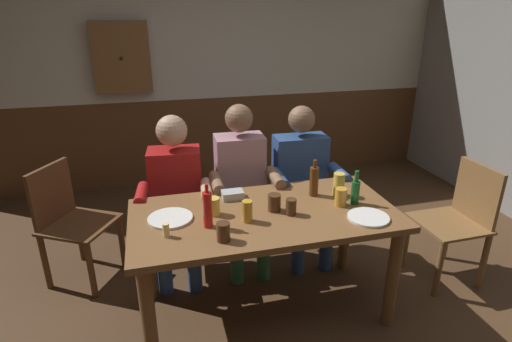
# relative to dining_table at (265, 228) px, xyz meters

# --- Properties ---
(ground_plane) EXTENTS (6.44, 6.44, 0.00)m
(ground_plane) POSITION_rel_dining_table_xyz_m (0.00, 0.01, -0.62)
(ground_plane) COLOR #4C331E
(back_wall_upper) EXTENTS (5.37, 0.12, 1.52)m
(back_wall_upper) POSITION_rel_dining_table_xyz_m (0.00, 2.44, 1.11)
(back_wall_upper) COLOR beige
(back_wall_wainscot) EXTENTS (5.37, 0.12, 0.97)m
(back_wall_wainscot) POSITION_rel_dining_table_xyz_m (0.00, 2.44, -0.14)
(back_wall_wainscot) COLOR brown
(back_wall_wainscot) RESTS_ON ground_plane
(dining_table) EXTENTS (1.63, 0.81, 0.74)m
(dining_table) POSITION_rel_dining_table_xyz_m (0.00, 0.00, 0.00)
(dining_table) COLOR brown
(dining_table) RESTS_ON ground_plane
(person_0) EXTENTS (0.54, 0.56, 1.21)m
(person_0) POSITION_rel_dining_table_xyz_m (-0.50, 0.63, 0.05)
(person_0) COLOR #AD1919
(person_0) RESTS_ON ground_plane
(person_1) EXTENTS (0.51, 0.54, 1.26)m
(person_1) POSITION_rel_dining_table_xyz_m (-0.00, 0.63, 0.06)
(person_1) COLOR #B78493
(person_1) RESTS_ON ground_plane
(person_2) EXTENTS (0.56, 0.53, 1.22)m
(person_2) POSITION_rel_dining_table_xyz_m (0.49, 0.63, 0.05)
(person_2) COLOR #2D4C84
(person_2) RESTS_ON ground_plane
(chair_empty_near_left) EXTENTS (0.45, 0.45, 0.88)m
(chair_empty_near_left) POSITION_rel_dining_table_xyz_m (1.48, 0.03, -0.15)
(chair_empty_near_left) COLOR brown
(chair_empty_near_left) RESTS_ON ground_plane
(chair_empty_far_end) EXTENTS (0.60, 0.60, 0.88)m
(chair_empty_far_end) POSITION_rel_dining_table_xyz_m (-1.26, 0.73, -0.15)
(chair_empty_far_end) COLOR brown
(chair_empty_far_end) RESTS_ON ground_plane
(table_candle) EXTENTS (0.04, 0.04, 0.08)m
(table_candle) POSITION_rel_dining_table_xyz_m (-0.60, -0.14, 0.15)
(table_candle) COLOR #F9E08C
(table_candle) RESTS_ON dining_table
(condiment_caddy) EXTENTS (0.14, 0.10, 0.05)m
(condiment_caddy) POSITION_rel_dining_table_xyz_m (-0.15, 0.25, 0.14)
(condiment_caddy) COLOR #B2B7BC
(condiment_caddy) RESTS_ON dining_table
(plate_0) EXTENTS (0.25, 0.25, 0.01)m
(plate_0) POSITION_rel_dining_table_xyz_m (0.58, -0.23, 0.12)
(plate_0) COLOR white
(plate_0) RESTS_ON dining_table
(plate_1) EXTENTS (0.27, 0.27, 0.01)m
(plate_1) POSITION_rel_dining_table_xyz_m (-0.57, 0.06, 0.12)
(plate_1) COLOR white
(plate_1) RESTS_ON dining_table
(bottle_0) EXTENTS (0.05, 0.05, 0.26)m
(bottle_0) POSITION_rel_dining_table_xyz_m (-0.36, -0.09, 0.22)
(bottle_0) COLOR red
(bottle_0) RESTS_ON dining_table
(bottle_1) EXTENTS (0.05, 0.05, 0.23)m
(bottle_1) POSITION_rel_dining_table_xyz_m (0.59, -0.03, 0.20)
(bottle_1) COLOR #195923
(bottle_1) RESTS_ON dining_table
(bottle_2) EXTENTS (0.06, 0.06, 0.25)m
(bottle_2) POSITION_rel_dining_table_xyz_m (0.38, 0.16, 0.22)
(bottle_2) COLOR #593314
(bottle_2) RESTS_ON dining_table
(pint_glass_0) EXTENTS (0.07, 0.07, 0.10)m
(pint_glass_0) POSITION_rel_dining_table_xyz_m (0.15, -0.06, 0.16)
(pint_glass_0) COLOR #4C2D19
(pint_glass_0) RESTS_ON dining_table
(pint_glass_1) EXTENTS (0.07, 0.07, 0.11)m
(pint_glass_1) POSITION_rel_dining_table_xyz_m (-0.31, -0.26, 0.17)
(pint_glass_1) COLOR #4C2D19
(pint_glass_1) RESTS_ON dining_table
(pint_glass_2) EXTENTS (0.07, 0.07, 0.11)m
(pint_glass_2) POSITION_rel_dining_table_xyz_m (-0.31, 0.05, 0.17)
(pint_glass_2) COLOR #E5C64C
(pint_glass_2) RESTS_ON dining_table
(pint_glass_3) EXTENTS (0.06, 0.06, 0.13)m
(pint_glass_3) POSITION_rel_dining_table_xyz_m (-0.13, -0.08, 0.18)
(pint_glass_3) COLOR gold
(pint_glass_3) RESTS_ON dining_table
(pint_glass_4) EXTENTS (0.07, 0.07, 0.16)m
(pint_glass_4) POSITION_rel_dining_table_xyz_m (0.54, 0.11, 0.19)
(pint_glass_4) COLOR #E5C64C
(pint_glass_4) RESTS_ON dining_table
(pint_glass_5) EXTENTS (0.08, 0.08, 0.11)m
(pint_glass_5) POSITION_rel_dining_table_xyz_m (0.06, 0.02, 0.17)
(pint_glass_5) COLOR #4C2D19
(pint_glass_5) RESTS_ON dining_table
(pint_glass_6) EXTENTS (0.08, 0.08, 0.12)m
(pint_glass_6) POSITION_rel_dining_table_xyz_m (0.49, -0.03, 0.17)
(pint_glass_6) COLOR gold
(pint_glass_6) RESTS_ON dining_table
(wall_dart_cabinet) EXTENTS (0.56, 0.15, 0.70)m
(wall_dart_cabinet) POSITION_rel_dining_table_xyz_m (-0.85, 2.31, 0.82)
(wall_dart_cabinet) COLOR brown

